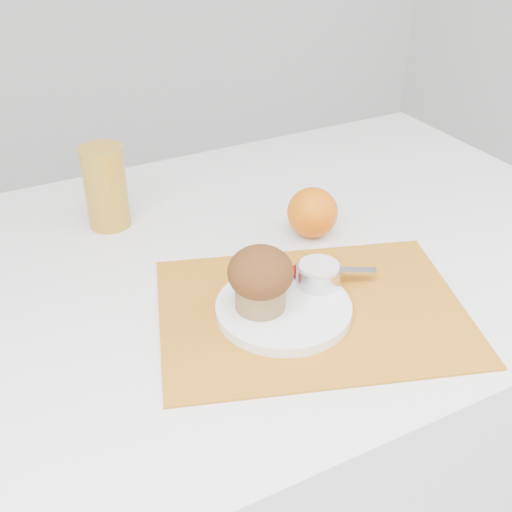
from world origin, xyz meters
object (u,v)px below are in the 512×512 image
juice_glass (106,187)px  muffin (260,278)px  table (258,421)px  plate (284,309)px  orange (312,213)px

juice_glass → muffin: juice_glass is taller
table → plate: size_ratio=6.54×
plate → juice_glass: (-0.13, 0.35, 0.06)m
table → muffin: 0.47m
plate → orange: size_ratio=2.24×
orange → muffin: size_ratio=0.92×
plate → muffin: muffin is taller
muffin → table: bearing=63.2°
table → muffin: bearing=-116.8°
juice_glass → plate: bearing=-69.1°
plate → juice_glass: size_ratio=1.32×
juice_glass → muffin: (0.10, -0.34, -0.01)m
plate → muffin: (-0.03, 0.01, 0.05)m
table → juice_glass: (-0.18, 0.19, 0.44)m
orange → juice_glass: juice_glass is taller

